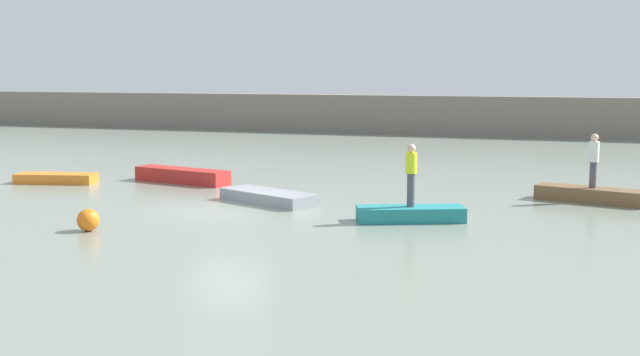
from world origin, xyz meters
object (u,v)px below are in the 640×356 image
object	(u,v)px
rowboat_orange	(56,178)
rowboat_brown	(592,195)
person_white_shirt	(594,158)
mooring_buoy	(88,220)
rowboat_red	(182,176)
rowboat_grey	(269,197)
person_hiviz_shirt	(411,172)
rowboat_teal	(411,214)

from	to	relation	value
rowboat_orange	rowboat_brown	bearing A→B (deg)	-7.51
person_white_shirt	mooring_buoy	world-z (taller)	person_white_shirt
rowboat_red	person_white_shirt	xyz separation A→B (m)	(14.64, 0.05, 1.17)
rowboat_red	rowboat_grey	xyz separation A→B (m)	(4.80, -3.25, -0.08)
person_hiviz_shirt	person_white_shirt	bearing A→B (deg)	45.64
rowboat_teal	mooring_buoy	distance (m)	8.78
rowboat_teal	person_white_shirt	bearing A→B (deg)	24.03
rowboat_teal	person_hiviz_shirt	size ratio (longest dim) A/B	1.70
rowboat_brown	mooring_buoy	bearing A→B (deg)	-128.64
rowboat_orange	rowboat_teal	distance (m)	14.61
rowboat_teal	mooring_buoy	bearing A→B (deg)	-174.62
person_hiviz_shirt	person_white_shirt	size ratio (longest dim) A/B	1.02
rowboat_orange	person_white_shirt	size ratio (longest dim) A/B	1.70
rowboat_grey	mooring_buoy	distance (m)	6.36
rowboat_teal	mooring_buoy	xyz separation A→B (m)	(-7.82, -3.98, 0.09)
person_hiviz_shirt	person_white_shirt	distance (m)	6.99
rowboat_red	person_white_shirt	bearing A→B (deg)	13.67
rowboat_brown	person_white_shirt	size ratio (longest dim) A/B	2.03
rowboat_teal	person_white_shirt	world-z (taller)	person_white_shirt
rowboat_red	rowboat_teal	size ratio (longest dim) A/B	1.32
rowboat_grey	rowboat_brown	distance (m)	10.38
rowboat_orange	rowboat_grey	bearing A→B (deg)	-22.71
rowboat_grey	mooring_buoy	world-z (taller)	mooring_buoy
rowboat_grey	rowboat_red	bearing A→B (deg)	170.63
rowboat_teal	rowboat_grey	bearing A→B (deg)	139.48
rowboat_brown	mooring_buoy	world-z (taller)	mooring_buoy
rowboat_brown	rowboat_grey	bearing A→B (deg)	-145.36
rowboat_red	rowboat_grey	distance (m)	5.80
mooring_buoy	rowboat_grey	bearing A→B (deg)	63.24
rowboat_red	person_hiviz_shirt	size ratio (longest dim) A/B	2.24
rowboat_orange	rowboat_teal	size ratio (longest dim) A/B	0.99
rowboat_grey	mooring_buoy	xyz separation A→B (m)	(-2.86, -5.68, 0.11)
person_white_shirt	rowboat_grey	bearing A→B (deg)	-161.46
rowboat_brown	person_hiviz_shirt	distance (m)	7.09
rowboat_brown	rowboat_teal	bearing A→B (deg)	-118.25
rowboat_red	mooring_buoy	bearing A→B (deg)	-64.31
rowboat_red	mooring_buoy	distance (m)	9.14
person_hiviz_shirt	rowboat_grey	bearing A→B (deg)	161.10
rowboat_orange	mooring_buoy	world-z (taller)	mooring_buoy
rowboat_red	rowboat_brown	xyz separation A→B (m)	(14.64, 0.05, -0.03)
rowboat_orange	person_hiviz_shirt	size ratio (longest dim) A/B	1.67
rowboat_orange	person_hiviz_shirt	bearing A→B (deg)	-25.74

